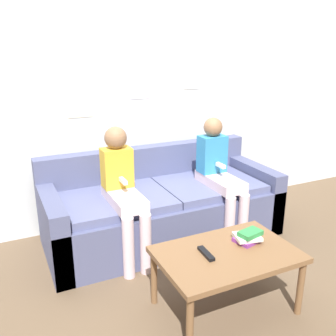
{
  "coord_description": "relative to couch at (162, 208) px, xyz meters",
  "views": [
    {
      "loc": [
        -1.3,
        -2.32,
        1.7
      ],
      "look_at": [
        0.0,
        0.41,
        0.71
      ],
      "focal_mm": 40.0,
      "sensor_mm": 36.0,
      "label": 1
    }
  ],
  "objects": [
    {
      "name": "couch",
      "position": [
        0.0,
        0.0,
        0.0
      ],
      "size": [
        2.09,
        0.86,
        0.79
      ],
      "color": "#4C5175",
      "rests_on": "ground_plane"
    },
    {
      "name": "book_stack",
      "position": [
        0.16,
        -1.05,
        0.19
      ],
      "size": [
        0.2,
        0.18,
        0.08
      ],
      "color": "#7A3389",
      "rests_on": "coffee_table"
    },
    {
      "name": "coffee_table",
      "position": [
        -0.04,
        -1.11,
        0.1
      ],
      "size": [
        0.9,
        0.59,
        0.43
      ],
      "color": "brown",
      "rests_on": "ground_plane"
    },
    {
      "name": "person_right",
      "position": [
        0.48,
        -0.2,
        0.33
      ],
      "size": [
        0.24,
        0.58,
        1.09
      ],
      "color": "silver",
      "rests_on": "ground_plane"
    },
    {
      "name": "person_left",
      "position": [
        -0.43,
        -0.2,
        0.34
      ],
      "size": [
        0.24,
        0.58,
        1.09
      ],
      "color": "silver",
      "rests_on": "ground_plane"
    },
    {
      "name": "wall_back",
      "position": [
        0.0,
        0.53,
        1.02
      ],
      "size": [
        8.0,
        0.06,
        2.6
      ],
      "color": "silver",
      "rests_on": "ground_plane"
    },
    {
      "name": "tv_remote",
      "position": [
        -0.18,
        -1.08,
        0.16
      ],
      "size": [
        0.05,
        0.17,
        0.02
      ],
      "rotation": [
        0.0,
        0.0,
        -0.05
      ],
      "color": "black",
      "rests_on": "coffee_table"
    },
    {
      "name": "ground_plane",
      "position": [
        0.0,
        -0.54,
        -0.28
      ],
      "size": [
        10.0,
        10.0,
        0.0
      ],
      "primitive_type": "plane",
      "color": "brown"
    }
  ]
}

